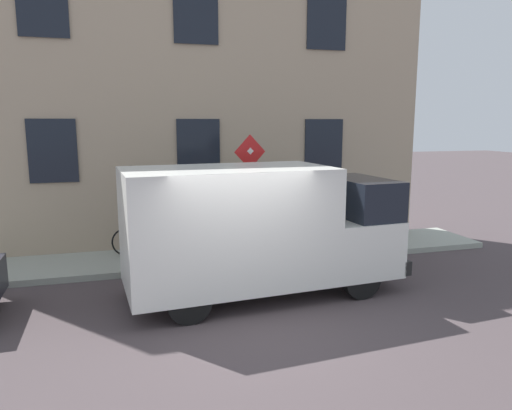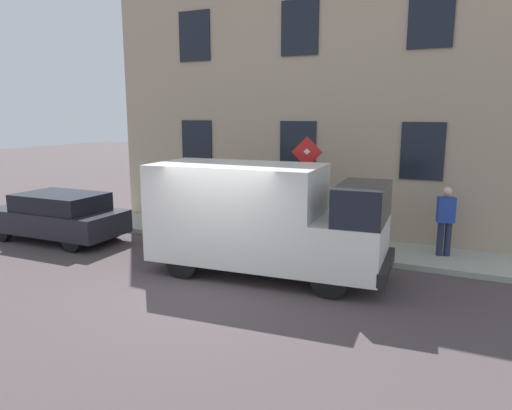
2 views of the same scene
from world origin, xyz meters
The scene contains 10 objects.
ground_plane centered at (0.00, 0.00, 0.00)m, with size 80.00×80.00×0.00m, color #4A3F41.
sidewalk_slab centered at (3.85, 0.00, 0.07)m, with size 1.95×14.58×0.14m, color #A0A699.
building_facade centered at (5.17, 0.00, 4.14)m, with size 0.75×12.58×8.28m.
sign_post_stacked centered at (3.09, -0.89, 2.02)m, with size 0.20×0.55×2.79m.
delivery_van centered at (1.17, -0.54, 1.33)m, with size 2.41×5.47×2.50m.
bicycle_orange centered at (4.28, -1.53, 0.51)m, with size 0.46×1.71×0.89m.
bicycle_black centered at (4.27, -0.56, 0.51)m, with size 0.46×1.71×0.89m.
bicycle_blue centered at (4.28, 0.41, 0.51)m, with size 0.46×1.72×0.89m.
bicycle_purple centered at (4.27, 1.39, 0.51)m, with size 0.46×1.71×0.89m.
pedestrian centered at (4.00, -4.19, 1.07)m, with size 0.37×0.46×1.72m.
Camera 1 is at (-7.40, 1.95, 3.32)m, focal length 33.57 mm.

